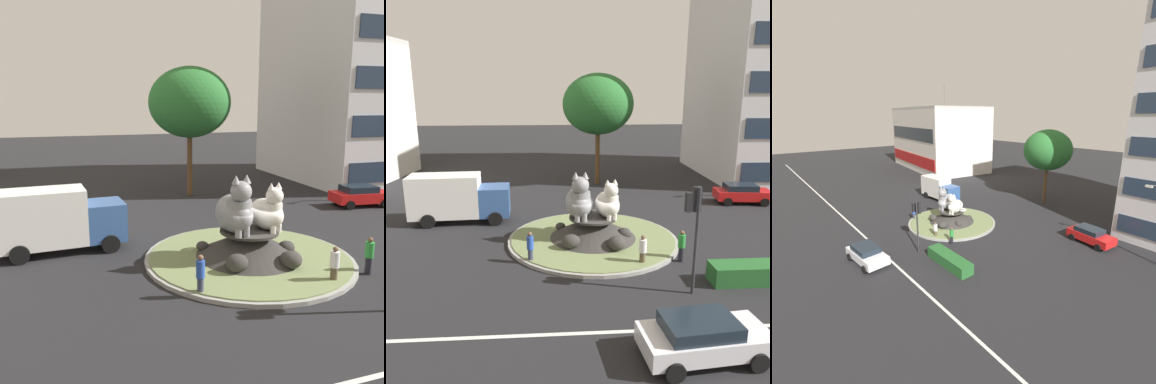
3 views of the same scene
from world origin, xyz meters
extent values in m
plane|color=black|center=(0.00, 0.00, 0.00)|extent=(160.00, 160.00, 0.00)
cube|color=silver|center=(0.00, -8.98, 0.00)|extent=(112.00, 0.20, 0.01)
cylinder|color=gray|center=(0.00, 0.00, 0.09)|extent=(9.73, 9.73, 0.18)
cylinder|color=#707F51|center=(0.00, 0.00, 0.21)|extent=(9.34, 9.34, 0.06)
cone|color=#33302D|center=(0.00, 0.00, 0.86)|extent=(4.93, 4.93, 1.25)
cylinder|color=#33302D|center=(0.00, 0.00, 1.43)|extent=(2.71, 2.71, 0.12)
ellipsoid|color=#33302D|center=(1.73, -0.44, 0.57)|extent=(0.83, 0.69, 0.67)
ellipsoid|color=#33302D|center=(0.85, 1.80, 0.48)|extent=(0.61, 0.63, 0.49)
ellipsoid|color=#33302D|center=(-1.83, 1.28, 0.48)|extent=(0.60, 0.64, 0.48)
ellipsoid|color=#33302D|center=(-1.35, -1.63, 0.63)|extent=(0.99, 0.83, 0.79)
ellipsoid|color=#33302D|center=(1.05, -1.96, 0.61)|extent=(0.93, 1.02, 0.74)
ellipsoid|color=gray|center=(-0.80, -0.02, 2.35)|extent=(1.61, 2.43, 1.72)
cylinder|color=gray|center=(-0.78, -0.49, 2.54)|extent=(1.17, 1.17, 1.08)
sphere|color=gray|center=(-0.77, -0.66, 3.48)|extent=(0.95, 0.95, 0.95)
torus|color=gray|center=(-0.45, 0.97, 1.66)|extent=(1.26, 1.26, 0.22)
cone|color=gray|center=(-0.51, -0.65, 4.03)|extent=(0.40, 0.40, 0.39)
cone|color=gray|center=(-1.03, -0.67, 4.03)|extent=(0.40, 0.40, 0.39)
cylinder|color=gray|center=(-0.57, -0.87, 1.70)|extent=(0.30, 0.30, 0.43)
cylinder|color=gray|center=(-0.96, -0.89, 1.70)|extent=(0.30, 0.30, 0.43)
ellipsoid|color=silver|center=(0.80, -0.07, 2.21)|extent=(1.67, 2.21, 1.44)
cylinder|color=silver|center=(0.89, -0.46, 2.37)|extent=(1.12, 1.12, 0.90)
sphere|color=silver|center=(0.92, -0.60, 3.16)|extent=(0.79, 0.79, 0.79)
torus|color=silver|center=(0.94, 0.79, 1.63)|extent=(0.89, 0.89, 0.18)
cone|color=silver|center=(1.13, -0.55, 3.62)|extent=(0.39, 0.39, 0.32)
cone|color=silver|center=(0.71, -0.65, 3.62)|extent=(0.39, 0.39, 0.32)
cylinder|color=silver|center=(1.12, -0.74, 1.67)|extent=(0.25, 0.25, 0.36)
cylinder|color=silver|center=(0.80, -0.81, 1.67)|extent=(0.25, 0.25, 0.36)
cylinder|color=#2D2D33|center=(3.60, -6.40, 2.33)|extent=(0.14, 0.14, 4.66)
cube|color=black|center=(3.59, -6.18, 4.14)|extent=(0.33, 0.26, 1.05)
sphere|color=#360606|center=(3.59, -6.10, 4.45)|extent=(0.18, 0.18, 0.18)
sphere|color=#392706|center=(3.59, -6.10, 4.14)|extent=(0.18, 0.18, 0.18)
sphere|color=green|center=(3.59, -6.10, 3.82)|extent=(0.18, 0.18, 0.18)
cube|color=black|center=(3.15, -6.43, 4.08)|extent=(0.22, 0.29, 0.80)
cube|color=#235B28|center=(7.09, -5.58, 0.45)|extent=(4.68, 1.20, 0.90)
cylinder|color=brown|center=(1.96, 14.57, 2.36)|extent=(0.41, 0.41, 4.73)
ellipsoid|color=#286B2D|center=(1.96, 14.57, 7.26)|extent=(6.34, 6.34, 5.39)
cylinder|color=#33384C|center=(-3.44, -2.90, 0.39)|extent=(0.25, 0.25, 0.78)
cylinder|color=#284CB2|center=(-3.44, -2.90, 1.13)|extent=(0.34, 0.34, 0.68)
sphere|color=brown|center=(-3.44, -2.90, 1.58)|extent=(0.23, 0.23, 0.23)
cylinder|color=black|center=(4.16, -3.14, 0.38)|extent=(0.27, 0.27, 0.77)
cylinder|color=#288C38|center=(4.16, -3.14, 1.10)|extent=(0.37, 0.37, 0.67)
sphere|color=brown|center=(4.16, -3.14, 1.54)|extent=(0.22, 0.22, 0.22)
cylinder|color=brown|center=(2.08, -3.57, 0.38)|extent=(0.29, 0.29, 0.75)
cylinder|color=silver|center=(2.08, -3.57, 1.08)|extent=(0.38, 0.38, 0.65)
sphere|color=brown|center=(2.08, -3.57, 1.51)|extent=(0.22, 0.22, 0.22)
cube|color=red|center=(12.37, 7.18, 0.68)|extent=(4.28, 2.36, 0.72)
cube|color=#19232D|center=(12.17, 7.20, 1.26)|extent=(2.47, 1.91, 0.45)
cylinder|color=black|center=(13.82, 7.93, 0.32)|extent=(0.66, 0.30, 0.64)
cylinder|color=black|center=(13.59, 6.08, 0.32)|extent=(0.66, 0.30, 0.64)
cylinder|color=black|center=(11.15, 8.27, 0.32)|extent=(0.66, 0.30, 0.64)
cylinder|color=black|center=(10.92, 6.42, 0.32)|extent=(0.66, 0.30, 0.64)
cube|color=silver|center=(2.50, -10.55, 0.65)|extent=(4.30, 2.24, 0.66)
cube|color=#19232D|center=(2.29, -10.57, 1.20)|extent=(2.46, 1.84, 0.45)
cylinder|color=black|center=(3.77, -9.50, 0.32)|extent=(0.66, 0.28, 0.64)
cylinder|color=black|center=(3.94, -11.35, 0.32)|extent=(0.66, 0.28, 0.64)
cylinder|color=black|center=(1.05, -9.76, 0.32)|extent=(0.66, 0.28, 0.64)
cylinder|color=black|center=(1.23, -11.61, 0.32)|extent=(0.66, 0.28, 0.64)
cube|color=#335693|center=(-6.08, 4.20, 1.40)|extent=(2.01, 2.25, 1.90)
cube|color=silver|center=(-9.24, 4.03, 1.81)|extent=(4.54, 2.38, 2.73)
cylinder|color=black|center=(-6.07, 5.27, 0.45)|extent=(0.91, 0.35, 0.90)
cylinder|color=black|center=(-5.96, 3.13, 0.45)|extent=(0.91, 0.35, 0.90)
cylinder|color=black|center=(-10.25, 5.05, 0.45)|extent=(0.91, 0.35, 0.90)
cylinder|color=black|center=(-10.13, 2.90, 0.45)|extent=(0.91, 0.35, 0.90)
camera|label=1|loc=(-8.61, -17.11, 7.29)|focal=39.96mm
camera|label=2|loc=(-2.37, -21.49, 8.45)|focal=37.23mm
camera|label=3|loc=(23.19, -17.23, 11.75)|focal=25.65mm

